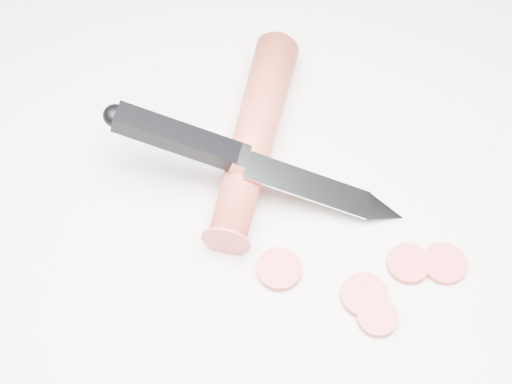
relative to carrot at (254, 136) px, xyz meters
name	(u,v)px	position (x,y,z in m)	size (l,w,h in m)	color
ground	(310,250)	(0.00, -0.11, -0.02)	(2.40, 2.40, 0.00)	silver
carrot	(254,136)	(0.00, 0.00, 0.00)	(0.03, 0.03, 0.20)	#BB3728
carrot_slice_0	(377,317)	(0.02, -0.18, -0.02)	(0.03, 0.03, 0.01)	#D44648
carrot_slice_1	(444,263)	(0.09, -0.16, -0.02)	(0.03, 0.03, 0.01)	#D44648
carrot_slice_2	(279,269)	(-0.03, -0.11, -0.02)	(0.03, 0.03, 0.01)	#D44648
carrot_slice_3	(408,264)	(0.07, -0.15, -0.02)	(0.03, 0.03, 0.01)	#D44648
carrot_slice_4	(364,295)	(0.02, -0.16, -0.02)	(0.04, 0.04, 0.01)	#D44648
kitchen_knife	(258,162)	(-0.01, -0.04, 0.02)	(0.21, 0.16, 0.08)	silver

